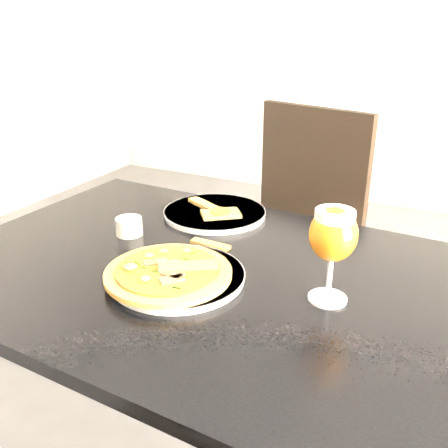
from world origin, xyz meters
The scene contains 9 objects.
dining_table centered at (-0.20, 0.31, 0.66)m, with size 1.23×0.85×0.75m.
chair_far centered at (-0.26, 1.01, 0.54)m, with size 0.54×0.54×0.97m.
plate_main centered at (-0.23, 0.24, 0.76)m, with size 0.28×0.28×0.01m, color silver.
pizza centered at (-0.24, 0.23, 0.77)m, with size 0.26×0.26×0.03m.
plate_second centered at (-0.33, 0.59, 0.76)m, with size 0.27×0.27×0.01m, color silver.
crust_scraps centered at (-0.32, 0.58, 0.77)m, with size 0.19×0.14×0.01m.
loose_crust centered at (-0.25, 0.42, 0.75)m, with size 0.10×0.02×0.01m, color olive.
sauce_cup centered at (-0.46, 0.38, 0.77)m, with size 0.07×0.07×0.04m.
beer_glass centered at (0.07, 0.31, 0.89)m, with size 0.09×0.09×0.19m.
Camera 1 is at (0.27, -0.53, 1.26)m, focal length 40.00 mm.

